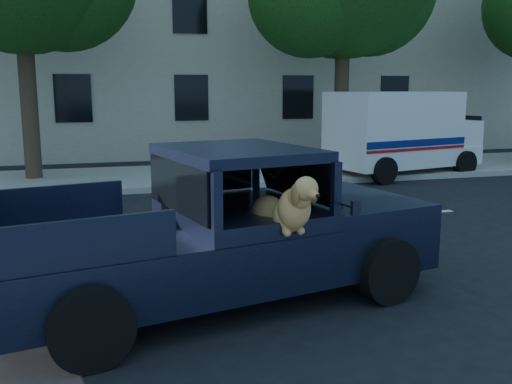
# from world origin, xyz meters

# --- Properties ---
(ground) EXTENTS (120.00, 120.00, 0.00)m
(ground) POSITION_xyz_m (0.00, 0.00, 0.00)
(ground) COLOR black
(ground) RESTS_ON ground
(far_sidewalk) EXTENTS (60.00, 4.00, 0.15)m
(far_sidewalk) POSITION_xyz_m (0.00, 9.20, 0.07)
(far_sidewalk) COLOR gray
(far_sidewalk) RESTS_ON ground
(lane_stripes) EXTENTS (21.60, 0.14, 0.01)m
(lane_stripes) POSITION_xyz_m (2.00, 3.40, 0.01)
(lane_stripes) COLOR silver
(lane_stripes) RESTS_ON ground
(building_main) EXTENTS (26.00, 6.00, 9.00)m
(building_main) POSITION_xyz_m (3.00, 16.50, 4.50)
(building_main) COLOR beige
(building_main) RESTS_ON ground
(pickup_truck) EXTENTS (5.53, 3.17, 1.87)m
(pickup_truck) POSITION_xyz_m (-1.06, -0.30, 0.63)
(pickup_truck) COLOR black
(pickup_truck) RESTS_ON ground
(mail_truck) EXTENTS (4.80, 3.10, 2.44)m
(mail_truck) POSITION_xyz_m (6.25, 8.11, 1.07)
(mail_truck) COLOR silver
(mail_truck) RESTS_ON ground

